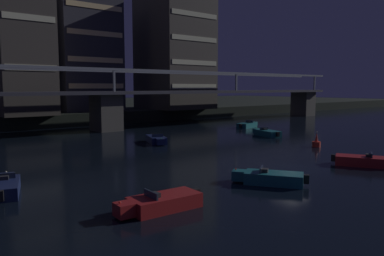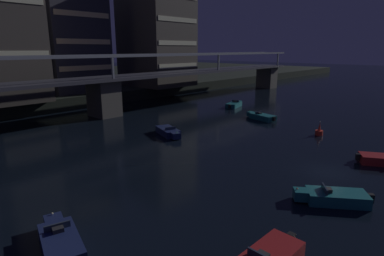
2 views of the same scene
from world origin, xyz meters
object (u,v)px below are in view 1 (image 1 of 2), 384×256
(speedboat_mid_left, at_px, (267,133))
(speedboat_near_left, at_px, (161,203))
(tower_east_tall, at_px, (174,52))
(tower_central, at_px, (85,48))
(speedboat_mid_center, at_px, (248,125))
(speedboat_near_right, at_px, (363,161))
(river_bridge, at_px, (106,101))
(speedboat_far_left, at_px, (4,187))
(speedboat_far_center, at_px, (270,178))
(channel_buoy, at_px, (316,143))
(speedboat_far_right, at_px, (157,139))

(speedboat_mid_left, bearing_deg, speedboat_near_left, -149.10)
(tower_east_tall, bearing_deg, tower_central, 167.03)
(speedboat_mid_center, bearing_deg, speedboat_near_right, -118.21)
(river_bridge, bearing_deg, speedboat_far_left, -126.03)
(speedboat_mid_center, bearing_deg, speedboat_far_center, -134.16)
(speedboat_mid_center, relative_size, speedboat_far_left, 1.00)
(speedboat_near_left, relative_size, channel_buoy, 2.96)
(river_bridge, height_order, speedboat_far_center, river_bridge)
(tower_east_tall, relative_size, speedboat_far_right, 4.63)
(river_bridge, xyz_separation_m, speedboat_mid_left, (14.40, -19.42, -4.20))
(tower_central, xyz_separation_m, tower_east_tall, (17.74, -4.09, -0.13))
(speedboat_mid_center, xyz_separation_m, speedboat_far_right, (-21.15, -5.16, 0.00))
(tower_central, distance_m, speedboat_far_left, 51.40)
(speedboat_near_right, height_order, speedboat_far_right, same)
(tower_central, relative_size, speedboat_mid_left, 4.58)
(speedboat_near_left, xyz_separation_m, speedboat_far_left, (-5.99, 8.76, 0.00))
(speedboat_far_left, bearing_deg, tower_central, 61.42)
(speedboat_near_left, distance_m, speedboat_mid_left, 33.34)
(speedboat_mid_left, bearing_deg, speedboat_far_center, -138.84)
(river_bridge, height_order, tower_east_tall, tower_east_tall)
(tower_central, xyz_separation_m, channel_buoy, (7.92, -44.90, -13.50))
(tower_east_tall, relative_size, speedboat_near_left, 4.53)
(river_bridge, height_order, channel_buoy, river_bridge)
(speedboat_mid_left, height_order, speedboat_far_left, same)
(tower_east_tall, relative_size, speedboat_mid_left, 4.53)
(tower_central, bearing_deg, speedboat_near_right, -87.67)
(tower_central, bearing_deg, speedboat_far_center, -99.44)
(speedboat_far_center, bearing_deg, speedboat_near_right, -4.86)
(channel_buoy, bearing_deg, speedboat_far_right, 132.31)
(speedboat_far_left, bearing_deg, speedboat_near_right, -20.52)
(speedboat_near_left, relative_size, speedboat_far_right, 1.02)
(speedboat_mid_center, distance_m, channel_buoy, 20.70)
(speedboat_far_center, bearing_deg, speedboat_mid_left, 41.16)
(channel_buoy, bearing_deg, tower_central, 100.00)
(speedboat_mid_center, bearing_deg, river_bridge, 152.77)
(speedboat_near_left, xyz_separation_m, speedboat_far_center, (9.02, 0.00, 0.00))
(speedboat_mid_left, distance_m, speedboat_far_right, 15.83)
(river_bridge, relative_size, tower_central, 4.43)
(speedboat_far_right, bearing_deg, channel_buoy, -47.69)
(speedboat_near_right, distance_m, speedboat_far_right, 22.90)
(speedboat_far_center, relative_size, speedboat_far_right, 0.93)
(speedboat_far_left, distance_m, speedboat_far_right, 22.81)
(tower_central, relative_size, speedboat_near_left, 4.58)
(speedboat_far_left, bearing_deg, river_bridge, 53.97)
(tower_central, xyz_separation_m, speedboat_near_right, (2.17, -53.22, -13.56))
(speedboat_mid_center, relative_size, speedboat_far_center, 1.09)
(speedboat_near_left, bearing_deg, speedboat_mid_left, 30.90)
(speedboat_near_right, bearing_deg, tower_east_tall, 72.42)
(river_bridge, distance_m, speedboat_far_center, 37.15)
(speedboat_near_left, xyz_separation_m, speedboat_mid_left, (28.61, 17.12, 0.00))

